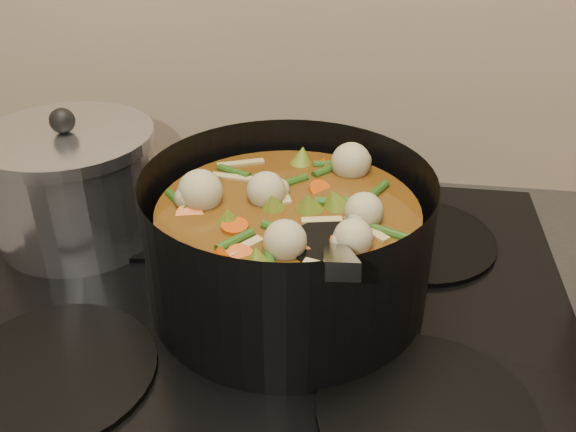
# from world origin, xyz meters

# --- Properties ---
(stovetop) EXTENTS (0.62, 0.54, 0.03)m
(stovetop) POSITION_xyz_m (0.00, 1.93, 0.92)
(stovetop) COLOR black
(stovetop) RESTS_ON counter
(stockpot) EXTENTS (0.30, 0.38, 0.20)m
(stockpot) POSITION_xyz_m (0.03, 1.94, 0.99)
(stockpot) COLOR black
(stockpot) RESTS_ON stovetop
(saucepan) EXTENTS (0.19, 0.19, 0.16)m
(saucepan) POSITION_xyz_m (-0.23, 2.02, 0.99)
(saucepan) COLOR silver
(saucepan) RESTS_ON stovetop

